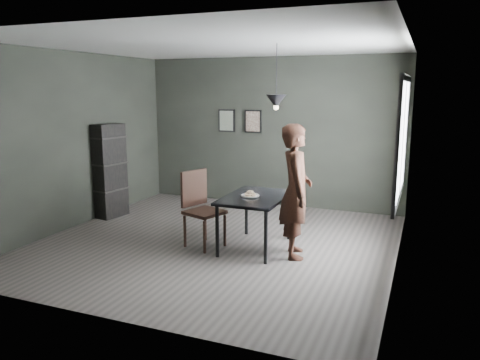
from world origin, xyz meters
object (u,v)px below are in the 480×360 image
at_px(woman, 296,191).
at_px(wood_chair, 200,203).
at_px(cafe_table, 255,202).
at_px(pendant_lamp, 276,101).
at_px(white_plate, 250,196).
at_px(shelf_unit, 110,171).

relative_size(woman, wood_chair, 1.64).
xyz_separation_m(cafe_table, pendant_lamp, (0.25, 0.10, 1.38)).
distance_m(white_plate, wood_chair, 0.74).
relative_size(cafe_table, white_plate, 5.22).
height_order(cafe_table, white_plate, white_plate).
bearing_deg(white_plate, shelf_unit, 166.62).
relative_size(white_plate, woman, 0.13).
bearing_deg(woman, cafe_table, 60.26).
bearing_deg(pendant_lamp, white_plate, -153.06).
relative_size(cafe_table, shelf_unit, 0.74).
height_order(shelf_unit, pendant_lamp, pendant_lamp).
relative_size(cafe_table, wood_chair, 1.11).
distance_m(shelf_unit, pendant_lamp, 3.44).
height_order(cafe_table, wood_chair, wood_chair).
bearing_deg(pendant_lamp, cafe_table, -158.20).
height_order(cafe_table, woman, woman).
distance_m(cafe_table, white_plate, 0.12).
xyz_separation_m(woman, pendant_lamp, (-0.35, 0.20, 1.16)).
height_order(cafe_table, shelf_unit, shelf_unit).
bearing_deg(woman, white_plate, 65.87).
bearing_deg(cafe_table, white_plate, -135.43).
bearing_deg(pendant_lamp, shelf_unit, 170.60).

